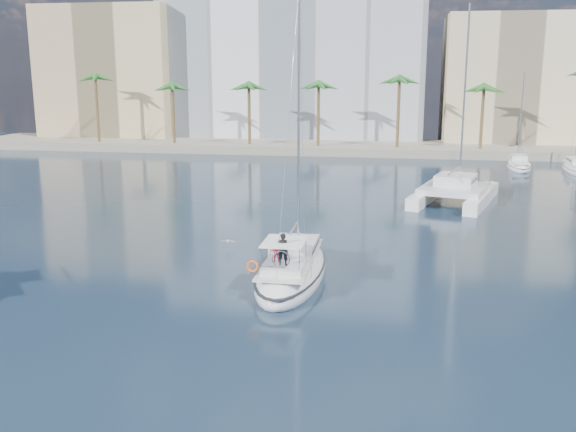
# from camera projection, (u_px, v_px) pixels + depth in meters

# --- Properties ---
(ground) EXTENTS (160.00, 160.00, 0.00)m
(ground) POSITION_uv_depth(u_px,v_px,m) (304.00, 279.00, 36.87)
(ground) COLOR black
(ground) RESTS_ON ground
(quay) EXTENTS (120.00, 14.00, 1.20)m
(quay) POSITION_uv_depth(u_px,v_px,m) (362.00, 147.00, 95.41)
(quay) COLOR gray
(quay) RESTS_ON ground
(building_modern) EXTENTS (42.00, 16.00, 28.00)m
(building_modern) POSITION_uv_depth(u_px,v_px,m) (295.00, 57.00, 105.93)
(building_modern) COLOR white
(building_modern) RESTS_ON ground
(building_tan_left) EXTENTS (22.00, 14.00, 22.00)m
(building_tan_left) POSITION_uv_depth(u_px,v_px,m) (115.00, 75.00, 107.59)
(building_tan_left) COLOR tan
(building_tan_left) RESTS_ON ground
(building_beige) EXTENTS (20.00, 14.00, 20.00)m
(building_beige) POSITION_uv_depth(u_px,v_px,m) (510.00, 82.00, 98.44)
(building_beige) COLOR beige
(building_beige) RESTS_ON ground
(palm_left) EXTENTS (3.60, 3.60, 12.30)m
(palm_left) POSITION_uv_depth(u_px,v_px,m) (132.00, 81.00, 94.92)
(palm_left) COLOR brown
(palm_left) RESTS_ON ground
(palm_centre) EXTENTS (3.60, 3.60, 12.30)m
(palm_centre) POSITION_uv_depth(u_px,v_px,m) (362.00, 81.00, 89.43)
(palm_centre) COLOR brown
(palm_centre) RESTS_ON ground
(main_sloop) EXTENTS (3.73, 11.69, 17.35)m
(main_sloop) POSITION_uv_depth(u_px,v_px,m) (292.00, 269.00, 36.93)
(main_sloop) COLOR white
(main_sloop) RESTS_ON ground
(catamaran) EXTENTS (9.10, 13.23, 17.55)m
(catamaran) POSITION_uv_depth(u_px,v_px,m) (455.00, 190.00, 58.45)
(catamaran) COLOR white
(catamaran) RESTS_ON ground
(seagull) EXTENTS (1.03, 0.44, 0.19)m
(seagull) POSITION_uv_depth(u_px,v_px,m) (228.00, 241.00, 43.09)
(seagull) COLOR silver
(seagull) RESTS_ON ground
(moored_yacht_a) EXTENTS (3.37, 9.52, 11.90)m
(moored_yacht_a) POSITION_uv_depth(u_px,v_px,m) (519.00, 168.00, 78.85)
(moored_yacht_a) COLOR white
(moored_yacht_a) RESTS_ON ground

